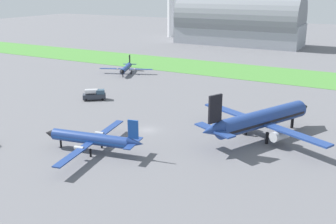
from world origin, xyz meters
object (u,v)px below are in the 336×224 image
Objects in this scene: fuel_truck_near_gate at (95,95)px; airplane_taxiing_turboprop at (126,68)px; airplane_midfield_jet at (261,119)px; airplane_foreground_turboprop at (92,139)px; control_tower at (171,0)px.

airplane_taxiing_turboprop is at bearing 71.94° from fuel_truck_near_gate.
airplane_taxiing_turboprop is at bearing 82.68° from airplane_midfield_jet.
airplane_midfield_jet is (62.36, -41.05, 2.05)m from airplane_taxiing_turboprop.
airplane_midfield_jet is at bearing -149.39° from airplane_foreground_turboprop.
airplane_foreground_turboprop is at bearing 156.46° from airplane_midfield_jet.
airplane_midfield_jet is at bearing -56.00° from control_tower.
control_tower is (-50.44, 142.29, 21.45)m from fuel_truck_near_gate.
control_tower is (-73.82, 172.34, 20.26)m from airplane_foreground_turboprop.
airplane_taxiing_turboprop is 74.68m from airplane_midfield_jet.
fuel_truck_near_gate is 0.17× the size of control_tower.
airplane_taxiing_turboprop is 36.02m from fuel_truck_near_gate.
airplane_midfield_jet is at bearing 34.56° from airplane_taxiing_turboprop.
airplane_midfield_jet is at bearing -45.61° from fuel_truck_near_gate.
airplane_midfield_jet is (26.94, 22.95, 1.47)m from airplane_foreground_turboprop.
control_tower is (-100.76, 149.40, 18.79)m from airplane_midfield_jet.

